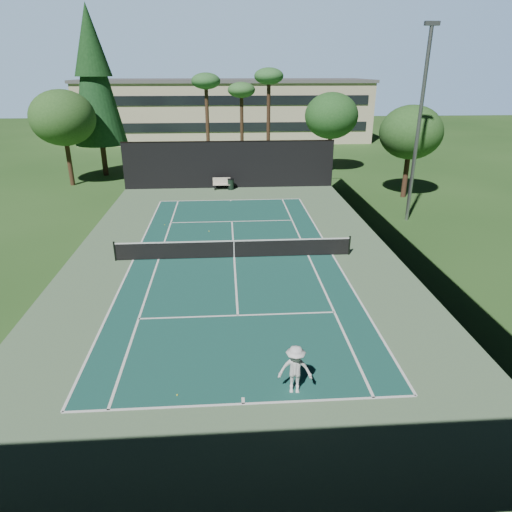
# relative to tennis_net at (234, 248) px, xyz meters

# --- Properties ---
(ground) EXTENTS (160.00, 160.00, 0.00)m
(ground) POSITION_rel_tennis_net_xyz_m (0.00, 0.00, -0.56)
(ground) COLOR #27511E
(ground) RESTS_ON ground
(apron_slab) EXTENTS (18.00, 32.00, 0.01)m
(apron_slab) POSITION_rel_tennis_net_xyz_m (0.00, 0.00, -0.55)
(apron_slab) COLOR #597955
(apron_slab) RESTS_ON ground
(court_surface) EXTENTS (10.97, 23.77, 0.01)m
(court_surface) POSITION_rel_tennis_net_xyz_m (0.00, 0.00, -0.55)
(court_surface) COLOR #184D44
(court_surface) RESTS_ON ground
(court_lines) EXTENTS (11.07, 23.87, 0.01)m
(court_lines) POSITION_rel_tennis_net_xyz_m (0.00, 0.00, -0.54)
(court_lines) COLOR white
(court_lines) RESTS_ON ground
(tennis_net) EXTENTS (12.90, 0.10, 1.10)m
(tennis_net) POSITION_rel_tennis_net_xyz_m (0.00, 0.00, 0.00)
(tennis_net) COLOR black
(tennis_net) RESTS_ON ground
(fence) EXTENTS (18.04, 32.05, 4.03)m
(fence) POSITION_rel_tennis_net_xyz_m (0.00, 0.06, 1.45)
(fence) COLOR black
(fence) RESTS_ON ground
(player) EXTENTS (1.15, 0.75, 1.68)m
(player) POSITION_rel_tennis_net_xyz_m (1.66, -11.38, 0.28)
(player) COLOR white
(player) RESTS_ON ground
(tennis_ball_a) EXTENTS (0.06, 0.06, 0.06)m
(tennis_ball_a) POSITION_rel_tennis_net_xyz_m (-2.08, -11.34, -0.53)
(tennis_ball_a) COLOR yellow
(tennis_ball_a) RESTS_ON ground
(tennis_ball_b) EXTENTS (0.07, 0.07, 0.07)m
(tennis_ball_b) POSITION_rel_tennis_net_xyz_m (-1.50, 4.43, -0.52)
(tennis_ball_b) COLOR #D2E133
(tennis_ball_b) RESTS_ON ground
(tennis_ball_c) EXTENTS (0.07, 0.07, 0.07)m
(tennis_ball_c) POSITION_rel_tennis_net_xyz_m (3.35, 2.52, -0.52)
(tennis_ball_c) COLOR #C1D931
(tennis_ball_c) RESTS_ON ground
(tennis_ball_d) EXTENTS (0.06, 0.06, 0.06)m
(tennis_ball_d) POSITION_rel_tennis_net_xyz_m (-4.48, 5.96, -0.53)
(tennis_ball_d) COLOR #DAEA35
(tennis_ball_d) RESTS_ON ground
(park_bench) EXTENTS (1.50, 0.45, 1.02)m
(park_bench) POSITION_rel_tennis_net_xyz_m (-0.69, 15.41, -0.01)
(park_bench) COLOR beige
(park_bench) RESTS_ON ground
(trash_bin) EXTENTS (0.56, 0.56, 0.95)m
(trash_bin) POSITION_rel_tennis_net_xyz_m (0.08, 15.35, -0.08)
(trash_bin) COLOR black
(trash_bin) RESTS_ON ground
(pine_tree) EXTENTS (4.80, 4.80, 15.00)m
(pine_tree) POSITION_rel_tennis_net_xyz_m (-12.00, 22.00, 9.00)
(pine_tree) COLOR #442D1D
(pine_tree) RESTS_ON ground
(palm_a) EXTENTS (2.80, 2.80, 9.32)m
(palm_a) POSITION_rel_tennis_net_xyz_m (-2.00, 24.00, 7.63)
(palm_a) COLOR #4D3221
(palm_a) RESTS_ON ground
(palm_b) EXTENTS (2.80, 2.80, 8.42)m
(palm_b) POSITION_rel_tennis_net_xyz_m (1.50, 26.00, 6.80)
(palm_b) COLOR #422D1C
(palm_b) RESTS_ON ground
(palm_c) EXTENTS (2.80, 2.80, 9.77)m
(palm_c) POSITION_rel_tennis_net_xyz_m (4.00, 23.00, 8.05)
(palm_c) COLOR #432B1C
(palm_c) RESTS_ON ground
(decid_tree_a) EXTENTS (5.12, 5.12, 7.62)m
(decid_tree_a) POSITION_rel_tennis_net_xyz_m (10.00, 22.00, 4.86)
(decid_tree_a) COLOR #4F3622
(decid_tree_a) RESTS_ON ground
(decid_tree_b) EXTENTS (4.80, 4.80, 7.14)m
(decid_tree_b) POSITION_rel_tennis_net_xyz_m (14.00, 12.00, 4.52)
(decid_tree_b) COLOR #4E3021
(decid_tree_b) RESTS_ON ground
(decid_tree_c) EXTENTS (5.44, 5.44, 8.09)m
(decid_tree_c) POSITION_rel_tennis_net_xyz_m (-14.00, 18.00, 5.21)
(decid_tree_c) COLOR #4D3221
(decid_tree_c) RESTS_ON ground
(campus_building) EXTENTS (40.50, 12.50, 8.30)m
(campus_building) POSITION_rel_tennis_net_xyz_m (0.00, 45.98, 3.65)
(campus_building) COLOR beige
(campus_building) RESTS_ON ground
(light_pole) EXTENTS (0.90, 0.25, 12.22)m
(light_pole) POSITION_rel_tennis_net_xyz_m (12.00, 6.00, 5.90)
(light_pole) COLOR gray
(light_pole) RESTS_ON ground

